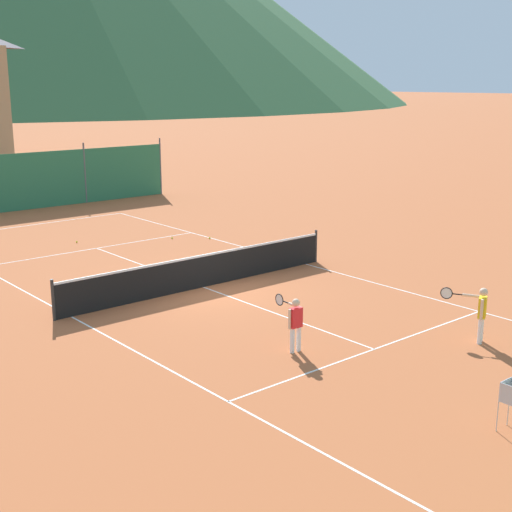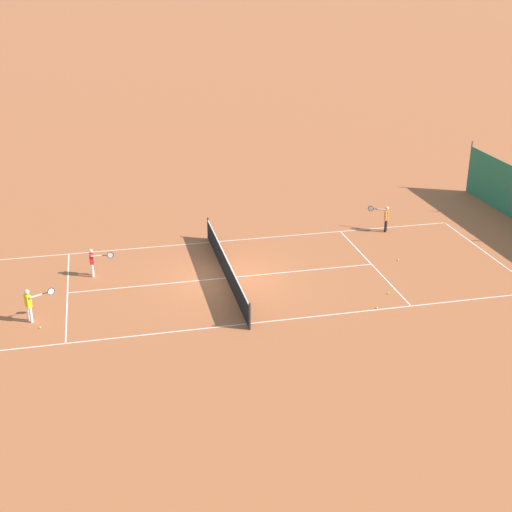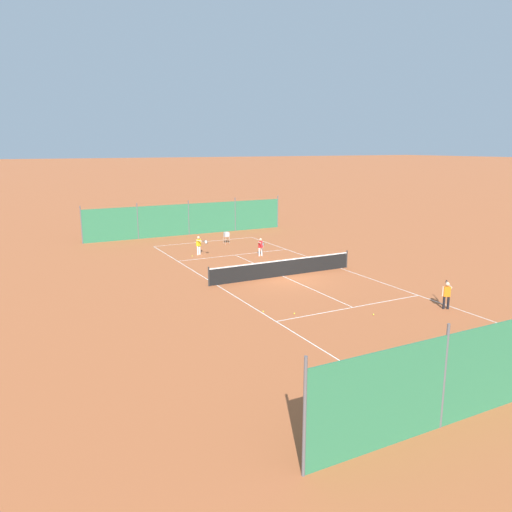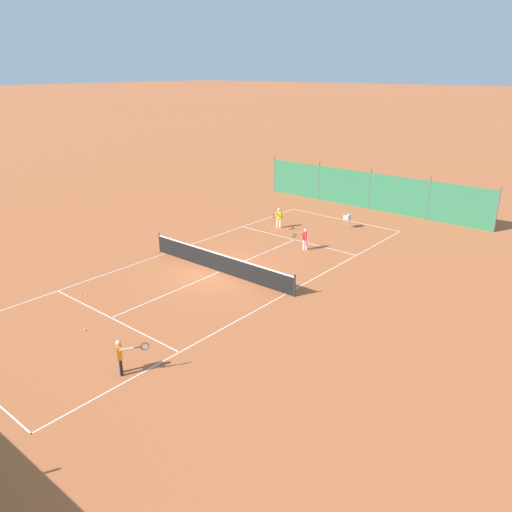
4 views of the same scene
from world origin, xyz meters
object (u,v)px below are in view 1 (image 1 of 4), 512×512
Objects in this scene: tennis_ball_far_corner at (210,238)px; tennis_net at (203,270)px; tennis_ball_alley_left at (77,242)px; player_near_baseline at (480,311)px; tennis_ball_alley_right at (481,331)px; tennis_ball_service_box at (172,238)px; player_far_baseline at (295,320)px.

tennis_net is at bearing -128.30° from tennis_ball_far_corner.
tennis_ball_alley_left is at bearing 90.88° from tennis_net.
player_near_baseline is 1.00m from tennis_ball_alley_right.
player_near_baseline is 19.49× the size of tennis_ball_alley_right.
tennis_ball_far_corner is (3.99, 5.05, -0.47)m from tennis_net.
tennis_ball_alley_left is 3.48m from tennis_ball_service_box.
player_far_baseline is (-3.56, 2.29, -0.04)m from player_near_baseline.
tennis_ball_alley_right and tennis_ball_service_box have the same top height.
tennis_ball_alley_left is 4.88m from tennis_ball_far_corner.
player_far_baseline is (-1.42, -5.33, 0.21)m from tennis_net.
player_far_baseline is at bearing -117.53° from tennis_ball_far_corner.
tennis_ball_alley_left is at bearing 84.29° from player_far_baseline.
tennis_ball_alley_left is 1.00× the size of tennis_ball_alley_right.
player_near_baseline reaches higher than tennis_ball_far_corner.
tennis_net is at bearing 75.08° from player_far_baseline.
player_far_baseline reaches higher than tennis_ball_service_box.
player_far_baseline is 4.69m from tennis_ball_alley_right.
tennis_ball_alley_left is at bearing 98.40° from player_near_baseline.
player_far_baseline is 13.09m from tennis_ball_alley_left.
tennis_ball_service_box is at bearing 69.01° from player_far_baseline.
player_near_baseline is at bearing -153.72° from tennis_ball_alley_right.
tennis_ball_alley_right is (-1.22, -12.37, 0.00)m from tennis_ball_far_corner.
tennis_ball_alley_left is (1.30, 13.01, -0.68)m from player_far_baseline.
player_near_baseline reaches higher than tennis_ball_alley_right.
tennis_ball_alley_right is at bearing 26.28° from player_near_baseline.
player_far_baseline is 12.12m from tennis_ball_service_box.
tennis_ball_far_corner is at bearing 62.47° from player_far_baseline.
player_far_baseline reaches higher than tennis_net.
tennis_ball_far_corner is (1.85, 12.68, -0.72)m from player_near_baseline.
tennis_ball_alley_left is 1.00× the size of tennis_ball_far_corner.
player_far_baseline is 11.73m from tennis_ball_far_corner.
tennis_ball_alley_right is at bearing -79.09° from tennis_ball_alley_left.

